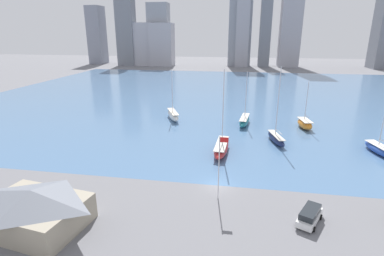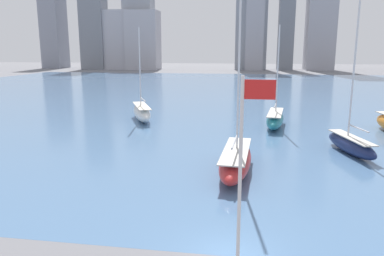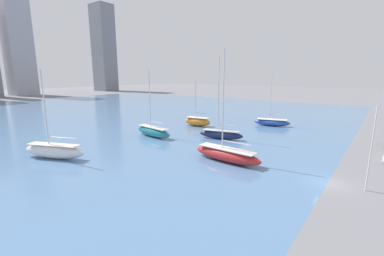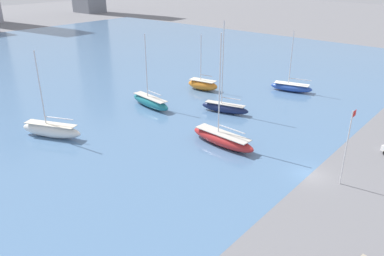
# 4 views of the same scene
# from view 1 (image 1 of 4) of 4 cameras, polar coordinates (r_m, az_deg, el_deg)

# --- Properties ---
(ground_plane) EXTENTS (500.00, 500.00, 0.00)m
(ground_plane) POSITION_cam_1_polar(r_m,az_deg,el_deg) (46.65, 4.91, -10.87)
(ground_plane) COLOR slate
(harbor_water) EXTENTS (180.00, 140.00, 0.00)m
(harbor_water) POSITION_cam_1_polar(r_m,az_deg,el_deg) (113.13, 7.93, 6.21)
(harbor_water) COLOR #4C7099
(harbor_water) RESTS_ON ground_plane
(boat_shed) EXTENTS (12.62, 9.93, 4.89)m
(boat_shed) POSITION_cam_1_polar(r_m,az_deg,el_deg) (41.08, -27.96, -13.43)
(boat_shed) COLOR #9E937F
(boat_shed) RESTS_ON ground_plane
(flag_pole) EXTENTS (1.24, 0.14, 9.30)m
(flag_pole) POSITION_cam_1_polar(r_m,az_deg,el_deg) (41.07, 5.24, -7.05)
(flag_pole) COLOR silver
(flag_pole) RESTS_ON ground_plane
(distant_city_skyline) EXTENTS (205.19, 22.13, 69.71)m
(distant_city_skyline) POSITION_cam_1_polar(r_m,az_deg,el_deg) (212.94, 8.18, 18.70)
(distant_city_skyline) COLOR gray
(distant_city_skyline) RESTS_ON ground_plane
(sailboat_blue) EXTENTS (4.47, 8.90, 12.35)m
(sailboat_blue) POSITION_cam_1_polar(r_m,az_deg,el_deg) (67.81, 32.22, -3.48)
(sailboat_blue) COLOR #284CA8
(sailboat_blue) RESTS_ON harbor_water
(sailboat_orange) EXTENTS (3.69, 7.15, 11.37)m
(sailboat_orange) POSITION_cam_1_polar(r_m,az_deg,el_deg) (77.65, 20.68, 0.77)
(sailboat_orange) COLOR orange
(sailboat_orange) RESTS_ON harbor_water
(sailboat_white) EXTENTS (5.96, 9.98, 13.16)m
(sailboat_white) POSITION_cam_1_polar(r_m,az_deg,el_deg) (80.41, -3.61, 2.48)
(sailboat_white) COLOR white
(sailboat_white) RESTS_ON harbor_water
(sailboat_teal) EXTENTS (3.29, 10.22, 13.23)m
(sailboat_teal) POSITION_cam_1_polar(r_m,az_deg,el_deg) (76.71, 9.94, 1.42)
(sailboat_teal) COLOR #1E757F
(sailboat_teal) RESTS_ON harbor_water
(sailboat_navy) EXTENTS (3.83, 8.90, 15.88)m
(sailboat_navy) POSITION_cam_1_polar(r_m,az_deg,el_deg) (65.69, 15.72, -1.84)
(sailboat_navy) COLOR #19234C
(sailboat_navy) RESTS_ON harbor_water
(sailboat_red) EXTENTS (2.99, 10.90, 15.98)m
(sailboat_red) POSITION_cam_1_polar(r_m,az_deg,el_deg) (58.21, 5.62, -3.72)
(sailboat_red) COLOR #B72828
(sailboat_red) RESTS_ON harbor_water
(parked_suv_white) EXTENTS (3.92, 5.24, 1.89)m
(parked_suv_white) POSITION_cam_1_polar(r_m,az_deg,el_deg) (40.63, 21.51, -15.21)
(parked_suv_white) COLOR white
(parked_suv_white) RESTS_ON ground_plane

